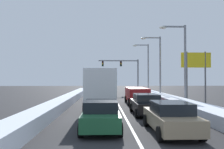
% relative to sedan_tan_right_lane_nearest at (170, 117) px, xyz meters
% --- Properties ---
extents(ground_plane, '(120.00, 120.00, 0.00)m').
position_rel_sedan_tan_right_lane_nearest_xyz_m(ground_plane, '(-1.77, 8.95, -0.76)').
color(ground_plane, '#28282B').
extents(lane_stripe_between_right_lane_and_center_lane, '(0.14, 40.60, 0.01)m').
position_rel_sedan_tan_right_lane_nearest_xyz_m(lane_stripe_between_right_lane_and_center_lane, '(-1.77, 12.64, -0.76)').
color(lane_stripe_between_right_lane_and_center_lane, silver).
rests_on(lane_stripe_between_right_lane_and_center_lane, ground).
extents(snow_bank_right_shoulder, '(1.99, 40.60, 0.76)m').
position_rel_sedan_tan_right_lane_nearest_xyz_m(snow_bank_right_shoulder, '(3.53, 12.64, -0.38)').
color(snow_bank_right_shoulder, silver).
rests_on(snow_bank_right_shoulder, ground).
extents(snow_bank_left_shoulder, '(1.42, 40.60, 0.81)m').
position_rel_sedan_tan_right_lane_nearest_xyz_m(snow_bank_left_shoulder, '(-7.07, 12.64, -0.36)').
color(snow_bank_left_shoulder, silver).
rests_on(snow_bank_left_shoulder, ground).
extents(sedan_tan_right_lane_nearest, '(2.00, 4.50, 1.51)m').
position_rel_sedan_tan_right_lane_nearest_xyz_m(sedan_tan_right_lane_nearest, '(0.00, 0.00, 0.00)').
color(sedan_tan_right_lane_nearest, '#937F60').
rests_on(sedan_tan_right_lane_nearest, ground).
extents(sedan_black_right_lane_second, '(2.00, 4.50, 1.51)m').
position_rel_sedan_tan_right_lane_nearest_xyz_m(sedan_black_right_lane_second, '(-0.16, 5.58, 0.00)').
color(sedan_black_right_lane_second, black).
rests_on(sedan_black_right_lane_second, ground).
extents(suv_red_right_lane_third, '(2.16, 4.90, 1.67)m').
position_rel_sedan_tan_right_lane_nearest_xyz_m(suv_red_right_lane_third, '(0.15, 12.32, 0.25)').
color(suv_red_right_lane_third, maroon).
rests_on(suv_red_right_lane_third, ground).
extents(sedan_green_center_lane_nearest, '(2.00, 4.50, 1.51)m').
position_rel_sedan_tan_right_lane_nearest_xyz_m(sedan_green_center_lane_nearest, '(-3.37, 0.83, 0.00)').
color(sedan_green_center_lane_nearest, '#1E5633').
rests_on(sedan_green_center_lane_nearest, ground).
extents(box_truck_center_lane_second, '(2.53, 7.20, 3.36)m').
position_rel_sedan_tan_right_lane_nearest_xyz_m(box_truck_center_lane_second, '(-3.50, 8.12, 1.14)').
color(box_truck_center_lane_second, silver).
rests_on(box_truck_center_lane_second, ground).
extents(suv_gray_center_lane_third, '(2.16, 4.90, 1.67)m').
position_rel_sedan_tan_right_lane_nearest_xyz_m(suv_gray_center_lane_third, '(-3.65, 16.24, 0.25)').
color(suv_gray_center_lane_third, slate).
rests_on(suv_gray_center_lane_third, ground).
extents(traffic_light_gantry, '(7.54, 0.47, 6.20)m').
position_rel_sedan_tan_right_lane_nearest_xyz_m(traffic_light_gantry, '(0.79, 31.09, 3.73)').
color(traffic_light_gantry, slate).
rests_on(traffic_light_gantry, ground).
extents(street_lamp_right_near, '(2.66, 0.36, 7.85)m').
position_rel_sedan_tan_right_lane_nearest_xyz_m(street_lamp_right_near, '(4.32, 10.80, 3.96)').
color(street_lamp_right_near, gray).
rests_on(street_lamp_right_near, ground).
extents(street_lamp_right_mid, '(2.66, 0.36, 8.09)m').
position_rel_sedan_tan_right_lane_nearest_xyz_m(street_lamp_right_mid, '(3.73, 18.18, 4.09)').
color(street_lamp_right_mid, gray).
rests_on(street_lamp_right_mid, ground).
extents(street_lamp_right_far, '(2.66, 0.36, 8.23)m').
position_rel_sedan_tan_right_lane_nearest_xyz_m(street_lamp_right_far, '(3.61, 25.56, 4.16)').
color(street_lamp_right_far, gray).
rests_on(street_lamp_right_far, ground).
extents(roadside_sign_right, '(3.20, 0.16, 5.50)m').
position_rel_sedan_tan_right_lane_nearest_xyz_m(roadside_sign_right, '(6.57, 12.76, 3.25)').
color(roadside_sign_right, '#59595B').
rests_on(roadside_sign_right, ground).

